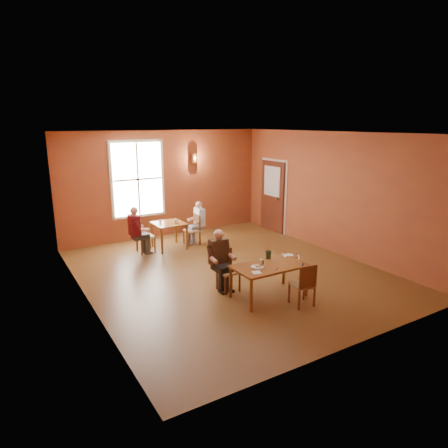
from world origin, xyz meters
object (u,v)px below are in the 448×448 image
diner_main (229,263)px  chair_empty (302,284)px  diner_white (193,224)px  chair_diner_white (192,230)px  chair_diner_maroon (145,236)px  diner_maroon (144,230)px  main_table (269,281)px  chair_diner_main (228,271)px  second_table (169,236)px

diner_main → chair_empty: (0.80, -1.20, -0.18)m
diner_white → chair_empty: bearing=-179.6°
chair_diner_white → chair_diner_maroon: size_ratio=0.93×
diner_main → diner_maroon: 3.18m
diner_main → chair_diner_white: (0.74, 3.13, -0.18)m
main_table → diner_main: 0.84m
chair_diner_main → diner_maroon: bearing=-79.3°
chair_empty → second_table: (-0.71, 4.33, -0.06)m
chair_diner_main → chair_diner_maroon: chair_diner_maroon is taller
second_table → chair_diner_white: (0.65, 0.00, 0.06)m
chair_diner_white → diner_maroon: bearing=90.0°
second_table → chair_diner_maroon: size_ratio=0.89×
chair_diner_maroon → diner_maroon: bearing=-90.0°
main_table → chair_diner_maroon: (-1.06, 3.75, 0.12)m
main_table → chair_empty: (0.30, -0.58, 0.08)m
diner_white → chair_diner_maroon: size_ratio=1.27×
chair_diner_main → diner_white: (0.77, 3.10, 0.15)m
second_table → diner_maroon: (-0.68, 0.00, 0.25)m
chair_diner_maroon → chair_diner_main: bearing=10.2°
main_table → chair_empty: size_ratio=1.69×
diner_main → second_table: size_ratio=1.50×
diner_white → second_table: bearing=90.0°
chair_diner_main → diner_white: 3.20m
chair_empty → chair_diner_maroon: bearing=114.5°
chair_diner_main → chair_diner_maroon: bearing=-79.8°
chair_empty → diner_maroon: (-1.39, 4.33, 0.19)m
chair_diner_main → diner_maroon: diner_maroon is taller
chair_diner_main → chair_diner_white: bearing=-103.5°
chair_diner_main → diner_white: size_ratio=0.73×
chair_diner_main → chair_diner_maroon: 3.15m
diner_maroon → diner_white: bearing=90.0°
second_table → diner_white: 0.71m
chair_diner_white → chair_diner_main: bearing=166.5°
chair_empty → second_table: 4.39m
chair_empty → chair_diner_white: size_ratio=0.99×
chair_diner_white → diner_white: (0.03, 0.00, 0.15)m
diner_main → diner_white: (0.77, 3.13, -0.03)m
main_table → diner_white: (0.27, 3.75, 0.24)m
main_table → chair_diner_maroon: bearing=105.7°
second_table → chair_diner_white: size_ratio=0.95×
main_table → diner_main: (-0.50, 0.62, 0.26)m
diner_main → chair_diner_maroon: (-0.56, 3.13, -0.14)m
chair_diner_white → second_table: bearing=90.0°
diner_white → diner_maroon: diner_maroon is taller
chair_diner_main → chair_diner_white: same height
main_table → chair_diner_white: chair_diner_white is taller
chair_diner_white → main_table: bearing=176.3°
diner_main → chair_diner_white: size_ratio=1.43×
chair_empty → chair_diner_maroon: 4.54m
diner_white → diner_maroon: (-1.36, 0.00, 0.04)m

